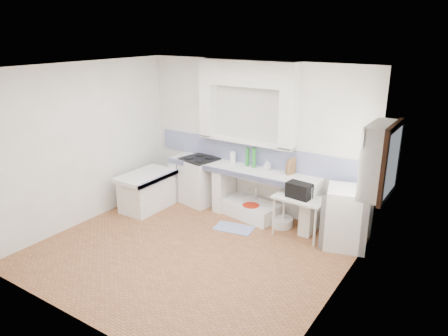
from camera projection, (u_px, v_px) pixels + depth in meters
The scene contains 36 objects.
floor at pixel (189, 252), 6.54m from camera, with size 4.50×4.50×0.00m, color #9F623C.
ceiling at pixel (184, 68), 5.66m from camera, with size 4.50×4.50×0.00m, color white.
wall_back at pixel (254, 138), 7.69m from camera, with size 4.50×4.50×0.00m, color white.
wall_front at pixel (72, 215), 4.51m from camera, with size 4.50×4.50×0.00m, color white.
wall_left at pixel (84, 144), 7.27m from camera, with size 4.50×4.50×0.00m, color white.
wall_right at pixel (337, 199), 4.93m from camera, with size 4.50×4.50×0.00m, color white.
alcove_mass at pixel (247, 73), 7.27m from camera, with size 1.90×0.25×0.45m, color white.
window_frame at pixel (380, 160), 5.73m from camera, with size 0.35×0.86×1.06m, color #331B10.
lace_valance at pixel (372, 132), 5.68m from camera, with size 0.01×0.84×0.24m, color white.
counter_slab at pixel (240, 169), 7.67m from camera, with size 3.00×0.60×0.08m, color white.
counter_lip at pixel (232, 174), 7.45m from camera, with size 3.00×0.04×0.10m, color navy.
counter_pier_left at pixel (181, 178), 8.54m from camera, with size 0.20×0.55×0.82m, color white.
counter_pier_mid at pixel (224, 188), 7.99m from camera, with size 0.20×0.55×0.82m, color white.
counter_pier_right at pixel (311, 209), 7.09m from camera, with size 0.20×0.55×0.82m, color white.
peninsula_top at pixel (146, 176), 7.93m from camera, with size 0.70×1.10×0.08m, color white.
peninsula_base at pixel (147, 193), 8.04m from camera, with size 0.60×1.00×0.62m, color white.
peninsula_lip at pixel (159, 179), 7.76m from camera, with size 0.04×1.10×0.10m, color navy.
backsplash at pixel (253, 154), 7.77m from camera, with size 4.27×0.03×0.40m, color navy.
stove at pixel (200, 181), 8.26m from camera, with size 0.63×0.61×0.90m, color white.
sink at pixel (250, 210), 7.75m from camera, with size 1.06×0.57×0.26m, color white.
side_table at pixel (299, 217), 6.94m from camera, with size 0.84×0.46×0.04m, color white.
fridge at pixel (346, 218), 6.59m from camera, with size 0.63×0.63×0.97m, color white.
bucket_red at pixel (235, 208), 7.83m from camera, with size 0.27×0.27×0.25m, color red.
bucket_orange at pixel (251, 212), 7.59m from camera, with size 0.31×0.31×0.29m, color red.
bucket_blue at pixel (261, 212), 7.61m from camera, with size 0.30×0.30×0.28m, color #1E4DAA.
basin_white at pixel (282, 222), 7.37m from camera, with size 0.39×0.39×0.15m, color white.
water_bottle_a at pixel (245, 202), 8.00m from camera, with size 0.08×0.08×0.31m, color silver.
water_bottle_b at pixel (257, 206), 7.87m from camera, with size 0.08×0.08×0.29m, color silver.
black_bag at pixel (299, 190), 6.77m from camera, with size 0.40×0.23×0.25m, color black.
green_bottle_a at pixel (247, 157), 7.70m from camera, with size 0.07×0.07×0.34m, color #24802C.
green_bottle_b at pixel (254, 158), 7.61m from camera, with size 0.08×0.08×0.36m, color #24802C.
knife_block at pixel (289, 168), 7.28m from camera, with size 0.11×0.09×0.22m, color #93623B.
cutting_board at pixel (292, 166), 7.24m from camera, with size 0.02×0.21×0.29m, color #93623B.
paper_towel at pixel (233, 157), 7.88m from camera, with size 0.11×0.11×0.22m, color white.
soap_bottle at pixel (267, 165), 7.47m from camera, with size 0.09×0.09×0.19m, color white.
rug at pixel (234, 228), 7.30m from camera, with size 0.67×0.38×0.01m, color #284197.
Camera 1 is at (3.63, -4.55, 3.31)m, focal length 33.61 mm.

